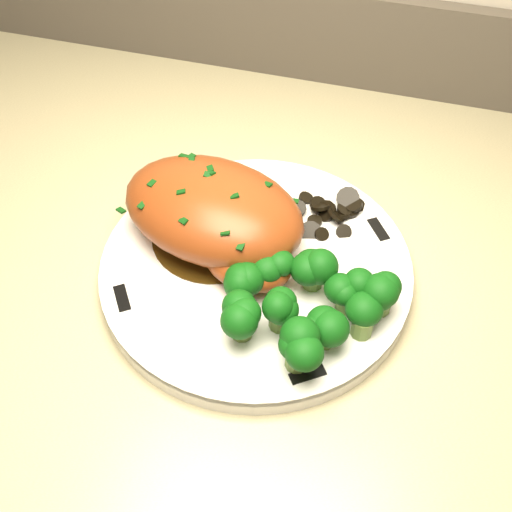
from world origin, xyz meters
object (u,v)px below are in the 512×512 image
(plate, at_px, (256,269))
(broccoli_florets, at_px, (307,301))
(counter, at_px, (220,437))
(chicken_breast, at_px, (217,216))

(plate, height_order, broccoli_florets, broccoli_florets)
(counter, height_order, chicken_breast, counter)
(broccoli_florets, bearing_deg, counter, 148.45)
(chicken_breast, bearing_deg, counter, 171.07)
(broccoli_florets, bearing_deg, plate, 139.70)
(plate, bearing_deg, broccoli_florets, -40.30)
(chicken_breast, bearing_deg, plate, -10.63)
(counter, relative_size, plate, 7.12)
(counter, distance_m, broccoli_florets, 0.52)
(counter, bearing_deg, plate, -21.92)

